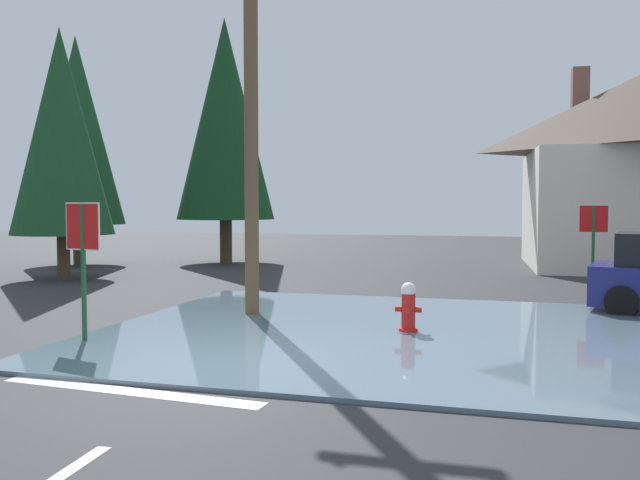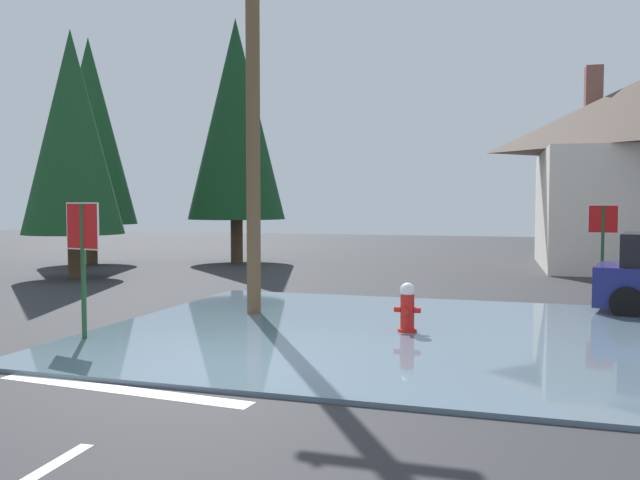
{
  "view_description": "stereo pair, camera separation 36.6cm",
  "coord_description": "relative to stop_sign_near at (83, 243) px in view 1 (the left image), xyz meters",
  "views": [
    {
      "loc": [
        3.72,
        -8.47,
        2.26
      ],
      "look_at": [
        0.41,
        3.34,
        1.6
      ],
      "focal_mm": 37.63,
      "sensor_mm": 36.0,
      "label": 1
    },
    {
      "loc": [
        4.07,
        -8.37,
        2.26
      ],
      "look_at": [
        0.41,
        3.34,
        1.6
      ],
      "focal_mm": 37.63,
      "sensor_mm": 36.0,
      "label": 2
    }
  ],
  "objects": [
    {
      "name": "ground_plane",
      "position": [
        2.86,
        -0.85,
        -1.69
      ],
      "size": [
        80.0,
        80.0,
        0.1
      ],
      "primitive_type": "cube",
      "color": "#2D2D30"
    },
    {
      "name": "flood_puddle",
      "position": [
        4.71,
        2.14,
        -1.61
      ],
      "size": [
        10.08,
        8.39,
        0.06
      ],
      "primitive_type": "cube",
      "color": "slate",
      "rests_on": "ground"
    },
    {
      "name": "lane_stop_bar",
      "position": [
        2.19,
        -2.27,
        -1.63
      ],
      "size": [
        3.59,
        0.57,
        0.01
      ],
      "primitive_type": "cube",
      "rotation": [
        0.0,
        0.0,
        -0.08
      ],
      "color": "silver",
      "rests_on": "ground"
    },
    {
      "name": "stop_sign_near",
      "position": [
        0.0,
        0.0,
        0.0
      ],
      "size": [
        0.75,
        0.21,
        2.29
      ],
      "color": "#1E4C28",
      "rests_on": "ground"
    },
    {
      "name": "fire_hydrant",
      "position": [
        4.94,
        2.18,
        -1.19
      ],
      "size": [
        0.46,
        0.39,
        0.91
      ],
      "color": "red",
      "rests_on": "ground"
    },
    {
      "name": "utility_pole",
      "position": [
        1.65,
        3.18,
        2.72
      ],
      "size": [
        1.6,
        0.28,
        8.37
      ],
      "color": "brown",
      "rests_on": "ground"
    },
    {
      "name": "stop_sign_far",
      "position": [
        8.77,
        9.67,
        -0.04
      ],
      "size": [
        0.74,
        0.09,
        2.24
      ],
      "color": "#1E4C28",
      "rests_on": "ground"
    },
    {
      "name": "house",
      "position": [
        11.04,
        16.56,
        1.9
      ],
      "size": [
        8.39,
        7.8,
        7.36
      ],
      "color": "silver",
      "rests_on": "ground"
    },
    {
      "name": "pine_tree_tall_left",
      "position": [
        -8.77,
        12.18,
        3.32
      ],
      "size": [
        3.37,
        3.37,
        8.43
      ],
      "color": "#4C3823",
      "rests_on": "ground"
    },
    {
      "name": "pine_tree_mid_left",
      "position": [
        -6.3,
        7.96,
        2.78
      ],
      "size": [
        3.01,
        3.01,
        7.52
      ],
      "color": "#4C3823",
      "rests_on": "ground"
    },
    {
      "name": "pine_tree_short_left",
      "position": [
        -3.89,
        14.54,
        3.86
      ],
      "size": [
        3.74,
        3.74,
        9.35
      ],
      "color": "#4C3823",
      "rests_on": "ground"
    }
  ]
}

